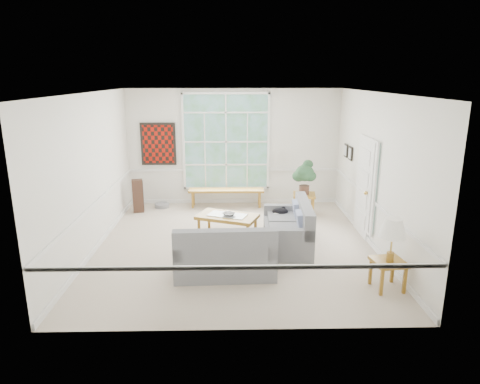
# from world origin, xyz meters

# --- Properties ---
(floor) EXTENTS (5.50, 6.00, 0.01)m
(floor) POSITION_xyz_m (0.00, 0.00, -0.01)
(floor) COLOR #BDAD9A
(floor) RESTS_ON ground
(ceiling) EXTENTS (5.50, 6.00, 0.02)m
(ceiling) POSITION_xyz_m (0.00, 0.00, 3.00)
(ceiling) COLOR white
(ceiling) RESTS_ON ground
(wall_back) EXTENTS (5.50, 0.02, 3.00)m
(wall_back) POSITION_xyz_m (0.00, 3.00, 1.50)
(wall_back) COLOR white
(wall_back) RESTS_ON ground
(wall_front) EXTENTS (5.50, 0.02, 3.00)m
(wall_front) POSITION_xyz_m (0.00, -3.00, 1.50)
(wall_front) COLOR white
(wall_front) RESTS_ON ground
(wall_left) EXTENTS (0.02, 6.00, 3.00)m
(wall_left) POSITION_xyz_m (-2.75, 0.00, 1.50)
(wall_left) COLOR white
(wall_left) RESTS_ON ground
(wall_right) EXTENTS (0.02, 6.00, 3.00)m
(wall_right) POSITION_xyz_m (2.75, 0.00, 1.50)
(wall_right) COLOR white
(wall_right) RESTS_ON ground
(window_back) EXTENTS (2.30, 0.08, 2.40)m
(window_back) POSITION_xyz_m (-0.20, 2.96, 1.65)
(window_back) COLOR white
(window_back) RESTS_ON wall_back
(entry_door) EXTENTS (0.08, 0.90, 2.10)m
(entry_door) POSITION_xyz_m (2.71, 0.60, 1.05)
(entry_door) COLOR white
(entry_door) RESTS_ON floor
(door_sidelight) EXTENTS (0.08, 0.26, 1.90)m
(door_sidelight) POSITION_xyz_m (2.71, -0.03, 1.15)
(door_sidelight) COLOR white
(door_sidelight) RESTS_ON wall_right
(wall_art) EXTENTS (0.90, 0.06, 1.10)m
(wall_art) POSITION_xyz_m (-1.95, 2.95, 1.60)
(wall_art) COLOR #580E07
(wall_art) RESTS_ON wall_back
(wall_frame_near) EXTENTS (0.04, 0.26, 0.32)m
(wall_frame_near) POSITION_xyz_m (2.71, 1.75, 1.55)
(wall_frame_near) COLOR black
(wall_frame_near) RESTS_ON wall_right
(wall_frame_far) EXTENTS (0.04, 0.26, 0.32)m
(wall_frame_far) POSITION_xyz_m (2.71, 2.15, 1.55)
(wall_frame_far) COLOR black
(wall_frame_far) RESTS_ON wall_right
(loveseat_right) EXTENTS (0.95, 1.72, 0.91)m
(loveseat_right) POSITION_xyz_m (1.03, -0.09, 0.46)
(loveseat_right) COLOR slate
(loveseat_right) RESTS_ON floor
(loveseat_front) EXTENTS (1.72, 0.93, 0.92)m
(loveseat_front) POSITION_xyz_m (-0.19, -1.29, 0.46)
(loveseat_front) COLOR slate
(loveseat_front) RESTS_ON floor
(coffee_table) EXTENTS (1.40, 1.08, 0.46)m
(coffee_table) POSITION_xyz_m (-0.16, 0.50, 0.23)
(coffee_table) COLOR olive
(coffee_table) RESTS_ON floor
(pewter_bowl) EXTENTS (0.43, 0.43, 0.07)m
(pewter_bowl) POSITION_xyz_m (-0.13, 0.48, 0.50)
(pewter_bowl) COLOR #A2A2A8
(pewter_bowl) RESTS_ON coffee_table
(window_bench) EXTENTS (1.95, 0.40, 0.45)m
(window_bench) POSITION_xyz_m (-0.20, 2.65, 0.23)
(window_bench) COLOR olive
(window_bench) RESTS_ON floor
(end_table) EXTENTS (0.59, 0.59, 0.53)m
(end_table) POSITION_xyz_m (1.70, 1.93, 0.26)
(end_table) COLOR olive
(end_table) RESTS_ON floor
(houseplant) EXTENTS (0.61, 0.61, 0.84)m
(houseplant) POSITION_xyz_m (1.69, 1.92, 0.95)
(houseplant) COLOR #264B2D
(houseplant) RESTS_ON end_table
(side_table) EXTENTS (0.54, 0.54, 0.49)m
(side_table) POSITION_xyz_m (2.40, -1.90, 0.24)
(side_table) COLOR olive
(side_table) RESTS_ON floor
(table_lamp) EXTENTS (0.54, 0.54, 0.71)m
(table_lamp) POSITION_xyz_m (2.39, -1.95, 0.85)
(table_lamp) COLOR silver
(table_lamp) RESTS_ON side_table
(pet_bed) EXTENTS (0.49, 0.49, 0.12)m
(pet_bed) POSITION_xyz_m (-1.88, 2.61, 0.06)
(pet_bed) COLOR slate
(pet_bed) RESTS_ON floor
(floor_speaker) EXTENTS (0.30, 0.25, 0.83)m
(floor_speaker) POSITION_xyz_m (-2.40, 2.23, 0.41)
(floor_speaker) COLOR #3C251A
(floor_speaker) RESTS_ON floor
(cat) EXTENTS (0.39, 0.32, 0.16)m
(cat) POSITION_xyz_m (0.95, 0.51, 0.55)
(cat) COLOR black
(cat) RESTS_ON loveseat_right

